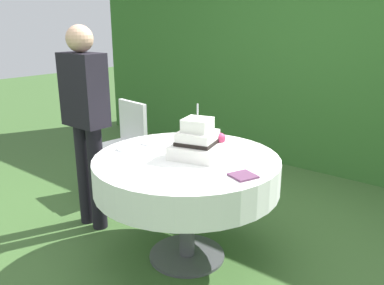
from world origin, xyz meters
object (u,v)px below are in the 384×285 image
serving_plate_near (211,138)px  serving_plate_left (125,149)px  napkin_stack (243,176)px  cake_table (187,173)px  standing_person (86,115)px  wedding_cake (198,142)px  serving_plate_far (221,144)px  serving_plate_right (148,143)px  garden_chair (125,139)px

serving_plate_near → serving_plate_left: 0.68m
napkin_stack → cake_table: bearing=172.6°
napkin_stack → standing_person: (-1.38, -0.05, 0.17)m
wedding_cake → serving_plate_near: (-0.18, 0.40, -0.09)m
serving_plate_far → serving_plate_right: (-0.43, -0.31, 0.00)m
serving_plate_left → serving_plate_right: (0.04, 0.20, 0.00)m
wedding_cake → standing_person: size_ratio=0.24×
standing_person → napkin_stack: bearing=2.3°
cake_table → standing_person: size_ratio=0.78×
cake_table → napkin_stack: 0.50m
cake_table → serving_plate_near: (-0.13, 0.46, 0.12)m
cake_table → serving_plate_right: serving_plate_right is taller
cake_table → standing_person: bearing=-172.7°
serving_plate_left → serving_plate_right: same height
serving_plate_near → serving_plate_far: 0.18m
serving_plate_near → napkin_stack: same height
serving_plate_near → garden_chair: size_ratio=0.16×
serving_plate_far → garden_chair: 1.25m
cake_table → serving_plate_right: 0.43m
wedding_cake → serving_plate_left: 0.54m
cake_table → serving_plate_right: size_ratio=11.85×
serving_plate_left → serving_plate_right: size_ratio=1.10×
garden_chair → serving_plate_left: bearing=-41.6°
serving_plate_left → garden_chair: 1.03m
wedding_cake → napkin_stack: (0.43, -0.12, -0.09)m
cake_table → garden_chair: size_ratio=1.40×
serving_plate_far → garden_chair: garden_chair is taller
serving_plate_left → garden_chair: size_ratio=0.13×
wedding_cake → serving_plate_left: wedding_cake is taller
serving_plate_far → napkin_stack: same height
wedding_cake → napkin_stack: wedding_cake is taller
napkin_stack → garden_chair: size_ratio=0.15×
cake_table → serving_plate_far: bearing=86.4°
serving_plate_left → standing_person: 0.49m
serving_plate_left → garden_chair: garden_chair is taller
garden_chair → standing_person: size_ratio=0.56×
serving_plate_far → napkin_stack: size_ratio=0.90×
napkin_stack → serving_plate_near: bearing=139.6°
wedding_cake → standing_person: 0.97m
serving_plate_near → cake_table: bearing=-73.9°
serving_plate_left → serving_plate_right: bearing=80.0°
serving_plate_far → standing_person: 1.06m
cake_table → wedding_cake: 0.23m
serving_plate_far → serving_plate_right: size_ratio=1.17×
serving_plate_near → wedding_cake: bearing=-65.4°
napkin_stack → serving_plate_right: bearing=172.6°
cake_table → serving_plate_far: (0.02, 0.37, 0.12)m
serving_plate_right → standing_person: size_ratio=0.07×
serving_plate_right → serving_plate_near: bearing=55.5°
serving_plate_right → napkin_stack: same height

